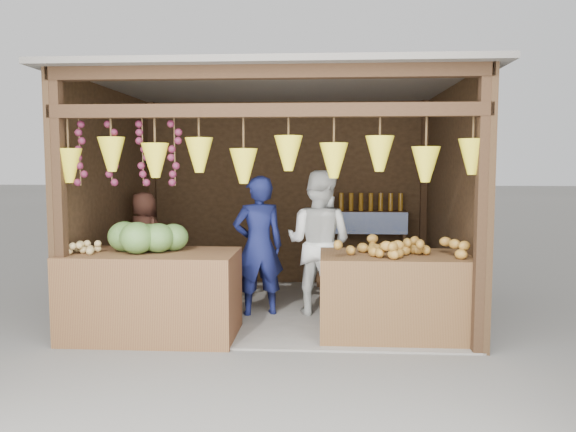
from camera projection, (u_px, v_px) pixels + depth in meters
The scene contains 12 objects.
ground at pixel (278, 309), 6.66m from camera, with size 80.00×80.00×0.00m, color #514F49.
stall_structure at pixel (275, 169), 6.47m from camera, with size 4.30×3.30×2.66m.
back_shelf at pixel (361, 225), 7.80m from camera, with size 1.25×0.32×1.32m.
counter_left at pixel (152, 295), 5.57m from camera, with size 1.68×0.85×0.85m, color #4F2D1A.
counter_right at pixel (395, 295), 5.60m from camera, with size 1.49×0.85×0.83m, color #4F331A.
stool at pixel (146, 292), 6.95m from camera, with size 0.31×0.31×0.29m, color black.
man_standing at pixel (258, 246), 6.33m from camera, with size 0.58×0.38×1.59m, color #141A4C.
woman_standing at pixel (319, 243), 6.38m from camera, with size 0.80×0.63×1.65m, color white.
vendor_seated at pixel (144, 237), 6.88m from camera, with size 0.54×0.35×1.10m, color #502B20.
melon_pile at pixel (145, 235), 5.59m from camera, with size 1.00×0.50×0.32m, color #1A4713, non-canonical shape.
tanfruit_pile at pixel (86, 246), 5.48m from camera, with size 0.34×0.40×0.13m, color tan, non-canonical shape.
mango_pile at pixel (398, 244), 5.50m from camera, with size 1.40×0.64×0.22m, color #BC4119, non-canonical shape.
Camera 1 is at (0.52, -6.51, 1.72)m, focal length 35.00 mm.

